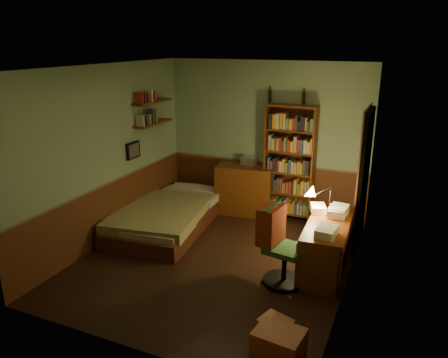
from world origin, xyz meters
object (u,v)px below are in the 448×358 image
at_px(cardboard_box_a, 279,346).
at_px(desk, 327,247).
at_px(bookshelf, 290,163).
at_px(office_chair, 285,252).
at_px(bed, 168,207).
at_px(cardboard_box_b, 276,329).
at_px(dresser, 245,189).
at_px(desk_lamp, 330,193).
at_px(mini_stereo, 249,161).

bearing_deg(cardboard_box_a, desk, 88.03).
distance_m(bookshelf, office_chair, 2.21).
height_order(bookshelf, desk, bookshelf).
relative_size(bed, cardboard_box_a, 5.06).
bearing_deg(cardboard_box_a, office_chair, 104.32).
bearing_deg(cardboard_box_b, desk, 83.23).
bearing_deg(bed, desk, -14.90).
bearing_deg(dresser, desk_lamp, -43.63).
bearing_deg(office_chair, cardboard_box_a, -66.88).
bearing_deg(dresser, cardboard_box_b, -71.65).
xyz_separation_m(mini_stereo, cardboard_box_b, (1.50, -3.18, -0.81)).
distance_m(mini_stereo, desk_lamp, 2.10).
xyz_separation_m(bed, mini_stereo, (0.94, 1.19, 0.58)).
height_order(dresser, bookshelf, bookshelf).
relative_size(bed, desk, 1.79).
height_order(desk_lamp, cardboard_box_a, desk_lamp).
relative_size(desk_lamp, office_chair, 0.70).
bearing_deg(bed, bookshelf, 28.47).
distance_m(office_chair, cardboard_box_a, 1.44).
relative_size(dresser, cardboard_box_a, 2.15).
xyz_separation_m(bookshelf, cardboard_box_b, (0.77, -3.14, -0.85)).
height_order(bed, office_chair, office_chair).
relative_size(desk_lamp, cardboard_box_b, 1.97).
height_order(bookshelf, desk_lamp, bookshelf).
bearing_deg(bookshelf, cardboard_box_b, -73.95).
bearing_deg(bookshelf, desk_lamp, -52.15).
bearing_deg(desk_lamp, bookshelf, 132.89).
relative_size(desk, cardboard_box_b, 4.03).
bearing_deg(mini_stereo, cardboard_box_b, -55.62).
relative_size(bookshelf, cardboard_box_b, 6.14).
distance_m(mini_stereo, office_chair, 2.52).
bearing_deg(desk_lamp, mini_stereo, 148.66).
xyz_separation_m(dresser, office_chair, (1.30, -1.99, 0.01)).
bearing_deg(desk, bookshelf, 119.01).
height_order(desk, desk_lamp, desk_lamp).
xyz_separation_m(desk, cardboard_box_a, (-0.06, -1.89, -0.17)).
bearing_deg(cardboard_box_a, desk_lamp, 89.67).
bearing_deg(desk, mini_stereo, 133.95).
bearing_deg(bookshelf, mini_stereo, 179.09).
xyz_separation_m(dresser, cardboard_box_a, (1.65, -3.36, -0.26)).
bearing_deg(cardboard_box_b, bed, 140.75).
bearing_deg(desk, desk_lamp, 97.58).
bearing_deg(bookshelf, bed, -143.29).
relative_size(desk, cardboard_box_a, 2.83).
bearing_deg(desk, office_chair, -131.13).
distance_m(bookshelf, desk, 1.93).
xyz_separation_m(mini_stereo, bookshelf, (0.73, -0.04, 0.04)).
relative_size(bed, mini_stereo, 9.36).
bearing_deg(office_chair, cardboard_box_b, -69.22).
bearing_deg(desk_lamp, cardboard_box_a, -83.05).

